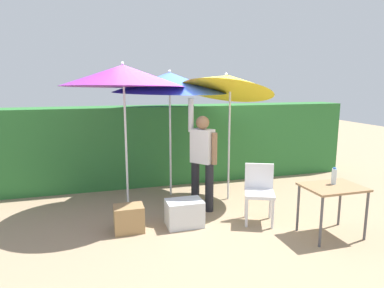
# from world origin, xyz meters

# --- Properties ---
(ground_plane) EXTENTS (24.00, 24.00, 0.00)m
(ground_plane) POSITION_xyz_m (0.00, 0.00, 0.00)
(ground_plane) COLOR #9E8466
(hedge_row) EXTENTS (8.00, 0.70, 1.65)m
(hedge_row) POSITION_xyz_m (0.00, 1.89, 0.82)
(hedge_row) COLOR #2D7033
(hedge_row) RESTS_ON ground_plane
(umbrella_rainbow) EXTENTS (1.72, 1.66, 2.58)m
(umbrella_rainbow) POSITION_xyz_m (0.71, 0.46, 2.12)
(umbrella_rainbow) COLOR silver
(umbrella_rainbow) RESTS_ON ground_plane
(umbrella_orange) EXTENTS (2.09, 2.09, 2.36)m
(umbrella_orange) POSITION_xyz_m (-0.23, 0.97, 2.13)
(umbrella_orange) COLOR silver
(umbrella_orange) RESTS_ON ground_plane
(umbrella_yellow) EXTENTS (1.97, 1.97, 2.46)m
(umbrella_yellow) POSITION_xyz_m (-1.11, 0.39, 2.24)
(umbrella_yellow) COLOR silver
(umbrella_yellow) RESTS_ON ground_plane
(person_vendor) EXTENTS (0.42, 0.48, 1.88)m
(person_vendor) POSITION_xyz_m (0.11, 0.07, 0.93)
(person_vendor) COLOR black
(person_vendor) RESTS_ON ground_plane
(chair_plastic) EXTENTS (0.58, 0.58, 0.89)m
(chair_plastic) POSITION_xyz_m (0.81, -0.63, 0.51)
(chair_plastic) COLOR silver
(chair_plastic) RESTS_ON ground_plane
(cooler_box) EXTENTS (0.54, 0.38, 0.40)m
(cooler_box) POSITION_xyz_m (-0.35, -0.49, 0.20)
(cooler_box) COLOR silver
(cooler_box) RESTS_ON ground_plane
(crate_cardboard) EXTENTS (0.42, 0.32, 0.39)m
(crate_cardboard) POSITION_xyz_m (-1.17, -0.46, 0.19)
(crate_cardboard) COLOR #9E7A4C
(crate_cardboard) RESTS_ON ground_plane
(folding_table) EXTENTS (0.80, 0.60, 0.72)m
(folding_table) POSITION_xyz_m (1.55, -1.38, 0.64)
(folding_table) COLOR #4C4C51
(folding_table) RESTS_ON ground_plane
(bottle_water) EXTENTS (0.07, 0.07, 0.24)m
(bottle_water) POSITION_xyz_m (1.61, -1.30, 0.84)
(bottle_water) COLOR silver
(bottle_water) RESTS_ON folding_table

